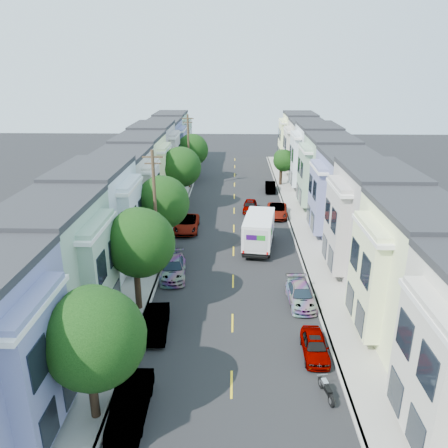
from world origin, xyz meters
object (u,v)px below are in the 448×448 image
object	(u,v)px
tree_c	(162,203)
parked_left_c	(173,268)
lead_sedan	(250,206)
parked_left_a	(131,403)
parked_left_d	(187,224)
tree_a	(93,339)
utility_pole_near	(156,212)
utility_pole_far	(189,152)
tree_e	(192,150)
parked_left_b	(156,323)
tree_b	(139,243)
parked_right_c	(277,211)
motorcycle	(326,389)
parked_right_a	(315,346)
parked_right_b	(301,295)
parked_right_d	(270,187)
fedex_truck	(259,230)
tree_d	(180,167)
tree_far_r	(283,161)

from	to	relation	value
tree_c	parked_left_c	size ratio (longest dim) A/B	1.52
lead_sedan	parked_left_a	size ratio (longest dim) A/B	0.91
parked_left_c	parked_left_d	world-z (taller)	parked_left_d
tree_a	utility_pole_near	bearing A→B (deg)	89.99
utility_pole_far	lead_sedan	size ratio (longest dim) A/B	2.45
tree_e	parked_left_b	bearing A→B (deg)	-87.97
tree_b	parked_left_b	xyz separation A→B (m)	(1.40, -2.75, -4.40)
parked_right_c	lead_sedan	bearing A→B (deg)	154.91
tree_a	motorcycle	xyz separation A→B (m)	(11.22, 1.80, -4.13)
utility_pole_near	parked_right_a	size ratio (longest dim) A/B	2.61
tree_e	utility_pole_far	world-z (taller)	utility_pole_far
parked_left_b	parked_right_a	bearing A→B (deg)	-16.39
tree_c	utility_pole_near	bearing A→B (deg)	-89.96
parked_left_d	parked_right_b	bearing A→B (deg)	-57.32
parked_right_d	motorcycle	bearing A→B (deg)	-87.25
fedex_truck	parked_left_b	bearing A→B (deg)	-109.08
fedex_truck	parked_left_b	size ratio (longest dim) A/B	1.61
tree_b	parked_left_a	bearing A→B (deg)	-81.94
tree_c	fedex_truck	world-z (taller)	tree_c
tree_d	utility_pole_near	bearing A→B (deg)	-89.99
parked_left_c	parked_right_a	size ratio (longest dim) A/B	1.26
tree_far_r	motorcycle	world-z (taller)	tree_far_r
tree_d	lead_sedan	size ratio (longest dim) A/B	1.83
tree_b	tree_e	world-z (taller)	tree_b
tree_a	fedex_truck	bearing A→B (deg)	68.13
tree_far_r	parked_left_b	world-z (taller)	tree_far_r
utility_pole_near	tree_a	bearing A→B (deg)	-90.01
tree_e	fedex_truck	distance (m)	26.94
utility_pole_far	parked_left_d	world-z (taller)	utility_pole_far
parked_left_d	parked_left_c	bearing A→B (deg)	-91.26
utility_pole_near	parked_left_d	size ratio (longest dim) A/B	1.90
utility_pole_near	parked_left_d	distance (m)	10.42
parked_right_b	parked_right_d	xyz separation A→B (m)	(0.00, 29.77, -0.01)
parked_right_c	parked_left_b	bearing A→B (deg)	-107.90
tree_far_r	tree_c	bearing A→B (deg)	-117.95
tree_far_r	parked_left_d	world-z (taller)	tree_far_r
utility_pole_far	parked_left_c	xyz separation A→B (m)	(1.40, -27.17, -4.43)
parked_right_c	parked_left_d	bearing A→B (deg)	-149.00
tree_e	utility_pole_near	bearing A→B (deg)	-90.00
utility_pole_far	fedex_truck	xyz separation A→B (m)	(8.66, -20.94, -3.38)
parked_right_b	parked_right_d	bearing A→B (deg)	87.79
fedex_truck	motorcycle	bearing A→B (deg)	-74.66
motorcycle	tree_a	bearing A→B (deg)	177.84
parked_left_d	fedex_truck	bearing A→B (deg)	-31.72
parked_left_d	parked_right_b	xyz separation A→B (m)	(9.80, -14.56, -0.08)
tree_e	utility_pole_near	distance (m)	30.42
tree_d	parked_right_d	xyz separation A→B (m)	(11.20, 7.95, -4.46)
tree_a	parked_right_d	size ratio (longest dim) A/B	1.79
utility_pole_near	tree_d	bearing A→B (deg)	90.01
parked_left_c	motorcycle	size ratio (longest dim) A/B	2.41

